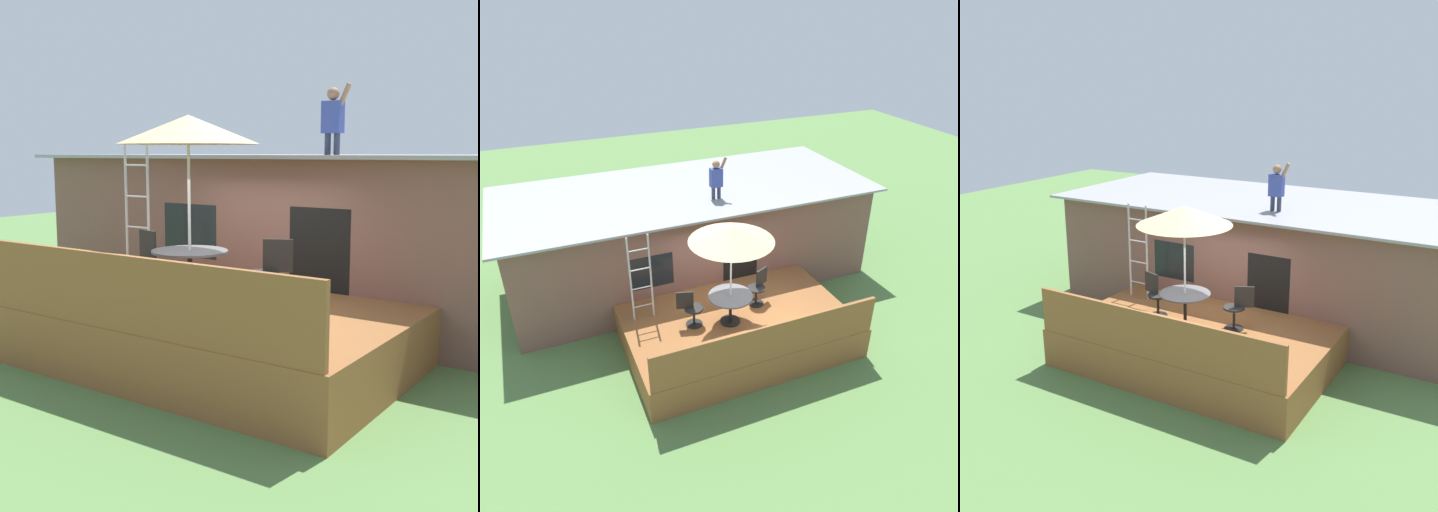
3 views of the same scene
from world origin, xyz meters
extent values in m
plane|color=#567F42|center=(0.00, 0.00, 0.00)|extent=(40.00, 40.00, 0.00)
cube|color=brown|center=(0.00, 3.60, 1.38)|extent=(10.00, 4.00, 2.75)
cube|color=#99999E|center=(0.00, 3.60, 2.78)|extent=(10.50, 4.50, 0.06)
cube|color=black|center=(-1.61, 1.61, 1.55)|extent=(1.10, 0.03, 0.90)
cube|color=black|center=(0.83, 1.61, 1.05)|extent=(1.00, 0.03, 2.00)
cube|color=brown|center=(0.00, 0.00, 0.40)|extent=(5.34, 3.41, 0.80)
cube|color=brown|center=(0.00, -1.65, 1.25)|extent=(5.24, 0.08, 0.90)
cylinder|color=black|center=(-0.23, -0.12, 0.82)|extent=(0.48, 0.48, 0.03)
cylinder|color=black|center=(-0.23, -0.12, 1.17)|extent=(0.07, 0.07, 0.71)
cylinder|color=#4C4C51|center=(-0.23, -0.12, 1.53)|extent=(1.04, 1.04, 0.03)
cylinder|color=silver|center=(-0.23, -0.12, 2.00)|extent=(0.04, 0.04, 2.40)
cone|color=beige|center=(-0.23, -0.12, 3.15)|extent=(1.90, 1.90, 0.38)
cylinder|color=silver|center=(-2.32, 0.83, 1.90)|extent=(0.04, 0.04, 2.20)
cylinder|color=silver|center=(-1.84, 0.83, 1.90)|extent=(0.04, 0.04, 2.20)
cylinder|color=silver|center=(-2.08, 0.83, 1.15)|extent=(0.48, 0.03, 0.03)
cylinder|color=silver|center=(-2.08, 0.83, 1.65)|extent=(0.48, 0.03, 0.03)
cylinder|color=silver|center=(-2.08, 0.83, 2.15)|extent=(0.48, 0.03, 0.03)
cylinder|color=silver|center=(-2.08, 0.83, 2.65)|extent=(0.48, 0.03, 0.03)
cylinder|color=#33384C|center=(0.45, 2.56, 2.98)|extent=(0.10, 0.10, 0.34)
cylinder|color=#33384C|center=(0.61, 2.56, 2.98)|extent=(0.10, 0.10, 0.34)
cube|color=#384799|center=(0.53, 2.56, 3.40)|extent=(0.32, 0.20, 0.50)
sphere|color=#997051|center=(0.53, 2.56, 3.76)|extent=(0.20, 0.20, 0.20)
cylinder|color=#997051|center=(0.71, 2.56, 3.70)|extent=(0.26, 0.08, 0.44)
cylinder|color=black|center=(-1.06, 0.11, 0.81)|extent=(0.40, 0.40, 0.02)
cylinder|color=black|center=(-1.06, 0.11, 1.03)|extent=(0.06, 0.06, 0.44)
cylinder|color=black|center=(-1.06, 0.11, 1.26)|extent=(0.44, 0.44, 0.04)
cube|color=black|center=(-1.26, 0.16, 1.50)|extent=(0.40, 0.15, 0.44)
cylinder|color=black|center=(0.66, 0.31, 0.81)|extent=(0.40, 0.40, 0.02)
cylinder|color=black|center=(0.66, 0.31, 1.03)|extent=(0.06, 0.06, 0.44)
cylinder|color=black|center=(0.66, 0.31, 1.26)|extent=(0.44, 0.44, 0.04)
cube|color=black|center=(0.84, 0.40, 1.50)|extent=(0.38, 0.21, 0.44)
camera|label=1|loc=(5.25, -6.91, 2.85)|focal=45.71mm
camera|label=2|loc=(-4.10, -8.62, 7.79)|focal=34.01mm
camera|label=3|loc=(5.71, -9.61, 5.70)|focal=41.45mm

